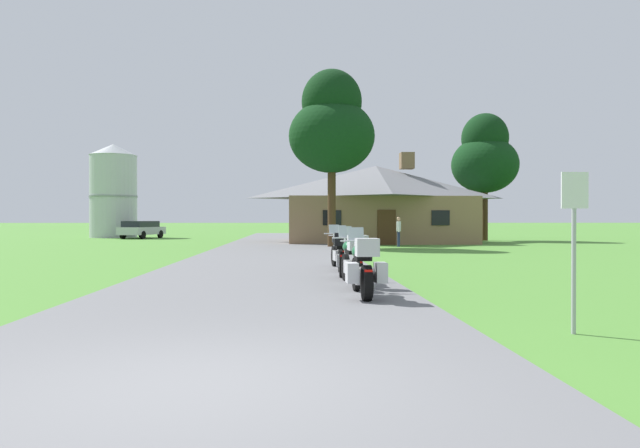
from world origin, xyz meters
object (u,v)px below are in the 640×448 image
object	(u,v)px
tree_by_lodge_front	(332,126)
metal_silo_distant	(113,191)
tree_right_of_lodge	(485,157)
parked_silver_suv_far_left	(142,229)
motorcycle_green_second_in_row	(352,260)
motorcycle_silver_third_in_row	(342,254)
metal_signpost_roadside	(574,232)
motorcycle_green_nearest_to_camera	(363,268)
motorcycle_black_farthest_in_row	(339,250)
bystander_white_shirt_near_lodge	(399,230)

from	to	relation	value
tree_by_lodge_front	metal_silo_distant	size ratio (longest dim) A/B	1.21
tree_right_of_lodge	parked_silver_suv_far_left	bearing A→B (deg)	167.09
motorcycle_green_second_in_row	parked_silver_suv_far_left	size ratio (longest dim) A/B	0.42
motorcycle_silver_third_in_row	tree_right_of_lodge	world-z (taller)	tree_right_of_lodge
tree_by_lodge_front	metal_silo_distant	distance (m)	25.81
tree_by_lodge_front	metal_silo_distant	bearing A→B (deg)	132.52
motorcycle_green_second_in_row	metal_signpost_roadside	bearing A→B (deg)	-71.16
tree_right_of_lodge	metal_silo_distant	world-z (taller)	tree_right_of_lodge
metal_signpost_roadside	tree_by_lodge_front	distance (m)	24.49
motorcycle_green_second_in_row	parked_silver_suv_far_left	world-z (taller)	parked_silver_suv_far_left
motorcycle_green_nearest_to_camera	tree_right_of_lodge	xyz separation A→B (m)	(12.52, 30.66, 5.42)
motorcycle_green_nearest_to_camera	metal_silo_distant	distance (m)	42.96
motorcycle_green_nearest_to_camera	motorcycle_silver_third_in_row	distance (m)	4.31
motorcycle_green_nearest_to_camera	parked_silver_suv_far_left	size ratio (longest dim) A/B	0.42
motorcycle_silver_third_in_row	metal_signpost_roadside	bearing A→B (deg)	-69.72
parked_silver_suv_far_left	metal_silo_distant	bearing A→B (deg)	152.05
motorcycle_green_nearest_to_camera	metal_signpost_roadside	size ratio (longest dim) A/B	0.97
metal_silo_distant	tree_by_lodge_front	bearing A→B (deg)	-47.48
motorcycle_green_nearest_to_camera	tree_by_lodge_front	world-z (taller)	tree_by_lodge_front
motorcycle_black_farthest_in_row	tree_right_of_lodge	bearing A→B (deg)	57.60
motorcycle_black_farthest_in_row	motorcycle_silver_third_in_row	bearing A→B (deg)	-97.87
bystander_white_shirt_near_lodge	parked_silver_suv_far_left	world-z (taller)	bystander_white_shirt_near_lodge
tree_by_lodge_front	tree_right_of_lodge	bearing A→B (deg)	40.69
motorcycle_green_nearest_to_camera	bystander_white_shirt_near_lodge	world-z (taller)	bystander_white_shirt_near_lodge
motorcycle_green_second_in_row	tree_by_lodge_front	distance (m)	19.38
motorcycle_silver_third_in_row	parked_silver_suv_far_left	world-z (taller)	parked_silver_suv_far_left
motorcycle_black_farthest_in_row	metal_silo_distant	world-z (taller)	metal_silo_distant
motorcycle_silver_third_in_row	parked_silver_suv_far_left	xyz separation A→B (m)	(-13.44, 32.30, 0.16)
motorcycle_green_second_in_row	motorcycle_silver_third_in_row	distance (m)	2.19
motorcycle_green_second_in_row	motorcycle_silver_third_in_row	xyz separation A→B (m)	(-0.06, 2.19, 0.00)
tree_by_lodge_front	metal_silo_distant	xyz separation A→B (m)	(-17.35, 18.93, -2.57)
bystander_white_shirt_near_lodge	tree_by_lodge_front	xyz separation A→B (m)	(-3.80, -0.86, 5.61)
motorcycle_silver_third_in_row	metal_signpost_roadside	world-z (taller)	metal_signpost_roadside
motorcycle_black_farthest_in_row	metal_signpost_roadside	distance (m)	10.01
parked_silver_suv_far_left	motorcycle_silver_third_in_row	bearing A→B (deg)	-52.59
bystander_white_shirt_near_lodge	tree_right_of_lodge	size ratio (longest dim) A/B	0.18
motorcycle_black_farthest_in_row	motorcycle_green_second_in_row	bearing A→B (deg)	-95.73
motorcycle_silver_third_in_row	bystander_white_shirt_near_lodge	distance (m)	17.71
motorcycle_silver_third_in_row	tree_right_of_lodge	distance (m)	29.68
motorcycle_silver_third_in_row	tree_by_lodge_front	distance (m)	17.31
parked_silver_suv_far_left	tree_by_lodge_front	bearing A→B (deg)	-33.59
tree_right_of_lodge	metal_silo_distant	size ratio (longest dim) A/B	1.16
motorcycle_green_nearest_to_camera	motorcycle_black_farthest_in_row	distance (m)	6.37
motorcycle_black_farthest_in_row	metal_silo_distant	distance (m)	37.21
motorcycle_green_second_in_row	motorcycle_green_nearest_to_camera	bearing A→B (deg)	-95.23
bystander_white_shirt_near_lodge	tree_right_of_lodge	distance (m)	13.21
tree_by_lodge_front	bystander_white_shirt_near_lodge	bearing A→B (deg)	12.71
motorcycle_green_second_in_row	tree_by_lodge_front	size ratio (longest dim) A/B	0.22
motorcycle_black_farthest_in_row	parked_silver_suv_far_left	bearing A→B (deg)	108.88
motorcycle_green_nearest_to_camera	tree_right_of_lodge	size ratio (longest dim) A/B	0.23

